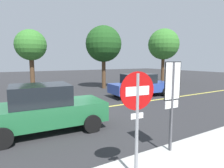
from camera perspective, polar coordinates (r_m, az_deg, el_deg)
name	(u,v)px	position (r m, az deg, el deg)	size (l,w,h in m)	color
ground_plane	(59,114)	(9.36, -16.10, -8.84)	(80.00, 80.00, 0.00)	#2D2D30
lane_marking_centre	(113,106)	(10.45, 0.16, -6.84)	(28.00, 0.16, 0.01)	#E0D14C
stop_sign	(137,109)	(3.68, 7.78, -7.70)	(0.76, 0.09, 2.34)	gray
speed_limit_sign	(172,91)	(5.00, 18.15, -2.10)	(0.54, 0.06, 2.52)	#4C4C51
car_blue_behind_van	(140,85)	(13.35, 8.78, -0.34)	(4.67, 2.11, 1.61)	#2D479E
car_green_mid_road	(45,108)	(7.10, -19.94, -7.03)	(4.19, 2.20, 1.71)	#236B3D
tree_left_verge	(31,46)	(16.72, -23.85, 10.80)	(2.51, 2.51, 5.08)	#513823
tree_centre_verge	(164,44)	(22.34, 15.68, 11.70)	(3.50, 3.50, 6.18)	#513823
tree_right_verge	(104,44)	(17.08, -2.64, 12.21)	(3.26, 3.26, 5.70)	#513823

